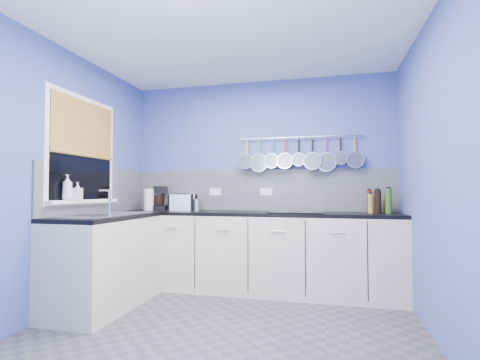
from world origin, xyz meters
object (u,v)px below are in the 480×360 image
at_px(soap_bottle_a, 67,187).
at_px(hob, 296,212).
at_px(soap_bottle_b, 78,191).
at_px(coffee_maker, 160,198).
at_px(toaster, 183,202).
at_px(canister, 197,205).
at_px(paper_towel, 149,200).

distance_m(soap_bottle_a, hob, 2.32).
bearing_deg(soap_bottle_b, coffee_maker, 75.19).
height_order(toaster, hob, toaster).
xyz_separation_m(coffee_maker, canister, (0.49, 0.02, -0.08)).
xyz_separation_m(coffee_maker, toaster, (0.30, 0.03, -0.05)).
relative_size(soap_bottle_b, hob, 0.29).
bearing_deg(hob, canister, 172.53).
distance_m(paper_towel, canister, 0.60).
relative_size(coffee_maker, toaster, 0.98).
bearing_deg(canister, soap_bottle_a, -121.56).
bearing_deg(soap_bottle_a, hob, 29.12).
xyz_separation_m(soap_bottle_a, hob, (2.02, 1.12, -0.26)).
relative_size(soap_bottle_b, paper_towel, 0.65).
xyz_separation_m(soap_bottle_b, canister, (0.79, 1.15, -0.17)).
distance_m(soap_bottle_a, toaster, 1.44).
bearing_deg(canister, toaster, 176.52).
xyz_separation_m(paper_towel, canister, (0.59, 0.12, -0.06)).
height_order(paper_towel, hob, paper_towel).
bearing_deg(hob, toaster, 173.07).
bearing_deg(soap_bottle_a, paper_towel, 80.19).
height_order(coffee_maker, hob, coffee_maker).
bearing_deg(soap_bottle_a, canister, 58.44).
distance_m(toaster, canister, 0.20).
relative_size(soap_bottle_b, coffee_maker, 0.58).
distance_m(canister, hob, 1.24).
relative_size(soap_bottle_a, canister, 1.74).
distance_m(toaster, hob, 1.43).
distance_m(soap_bottle_a, paper_towel, 1.19).
bearing_deg(paper_towel, soap_bottle_a, -99.81).
bearing_deg(hob, soap_bottle_a, -150.88).
distance_m(soap_bottle_b, paper_towel, 1.05).
xyz_separation_m(soap_bottle_a, coffee_maker, (0.30, 1.27, -0.12)).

